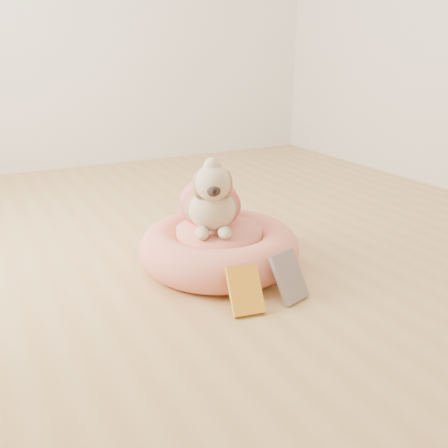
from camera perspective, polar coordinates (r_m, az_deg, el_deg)
name	(u,v)px	position (r m, az deg, el deg)	size (l,w,h in m)	color
floor	(221,249)	(2.59, -0.29, -2.87)	(4.50, 4.50, 0.00)	tan
pet_bed	(219,248)	(2.36, -0.56, -2.74)	(0.75, 0.75, 0.19)	#FD7A63
dog	(211,189)	(2.29, -1.54, 4.05)	(0.34, 0.49, 0.36)	brown
book_yellow	(245,290)	(1.98, 2.43, -7.56)	(0.13, 0.02, 0.20)	yellow
book_white	(289,277)	(2.08, 7.45, -6.00)	(0.14, 0.02, 0.21)	silver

